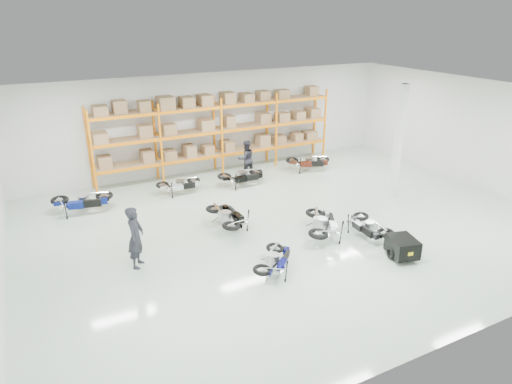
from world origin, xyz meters
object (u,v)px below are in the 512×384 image
moto_touring_right (368,223)px  person_back (246,159)px  moto_silver_left (324,220)px  moto_back_a (81,198)px  moto_back_d (309,159)px  person_left (136,237)px  moto_back_b (179,182)px  moto_black_far_left (228,213)px  moto_blue_centre (275,257)px  moto_back_c (242,173)px  trailer (402,247)px

moto_touring_right → person_back: size_ratio=0.97×
moto_silver_left → person_back: size_ratio=1.13×
moto_back_a → moto_back_d: moto_back_a is taller
person_back → moto_touring_right: bearing=98.2°
moto_silver_left → person_left: size_ratio=1.01×
moto_back_a → person_back: bearing=-72.5°
moto_back_b → person_back: person_back is taller
moto_back_b → person_left: (-2.95, -5.00, 0.46)m
moto_back_d → moto_black_far_left: bearing=145.0°
moto_touring_right → person_back: (-0.97, 7.22, 0.34)m
moto_black_far_left → moto_back_a: 5.70m
moto_blue_centre → moto_silver_left: size_ratio=0.83×
moto_blue_centre → moto_black_far_left: moto_black_far_left is taller
moto_back_a → moto_back_c: (6.54, -0.17, -0.04)m
trailer → moto_back_b: (-4.32, 8.22, 0.10)m
moto_blue_centre → moto_black_far_left: bearing=-44.8°
moto_back_b → moto_back_d: 6.34m
trailer → moto_back_c: 8.03m
moto_blue_centre → moto_back_b: moto_back_b is taller
moto_blue_centre → trailer: size_ratio=0.97×
moto_blue_centre → trailer: (3.82, -1.07, -0.10)m
moto_back_a → moto_silver_left: bearing=-118.7°
person_back → moto_blue_centre: bearing=70.3°
moto_back_a → moto_back_b: size_ratio=1.20×
trailer → moto_back_d: size_ratio=0.90×
moto_back_a → trailer: bearing=-123.3°
trailer → moto_back_c: size_ratio=0.92×
moto_touring_right → person_back: 7.30m
moto_back_a → moto_back_b: (3.85, 0.18, -0.10)m
trailer → moto_back_a: (-8.17, 8.03, 0.20)m
moto_back_b → moto_blue_centre: bearing=-174.1°
moto_back_a → moto_back_b: bearing=-76.0°
moto_silver_left → moto_touring_right: (1.30, -0.69, -0.08)m
trailer → person_left: size_ratio=0.86×
moto_touring_right → trailer: 1.60m
moto_touring_right → moto_back_b: size_ratio=1.03×
moto_back_c → person_back: (0.65, 0.96, 0.30)m
moto_touring_right → moto_back_c: bearing=108.8°
moto_black_far_left → moto_back_c: size_ratio=1.03×
moto_back_a → moto_back_c: size_ratio=1.08×
moto_back_c → person_left: 7.32m
moto_blue_centre → moto_back_c: size_ratio=0.89×
moto_back_a → person_left: bearing=-158.2°
moto_blue_centre → moto_back_c: moto_back_c is taller
moto_touring_right → moto_back_a: size_ratio=0.86×
moto_black_far_left → moto_silver_left: bearing=142.7°
moto_back_a → person_back: (7.19, 0.79, 0.26)m
moto_touring_right → person_back: person_back is taller
moto_silver_left → moto_back_c: (-0.32, 5.58, -0.04)m
moto_silver_left → moto_black_far_left: (-2.56, 2.01, -0.03)m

